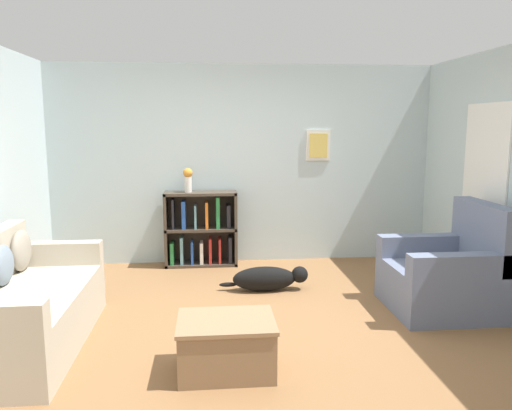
# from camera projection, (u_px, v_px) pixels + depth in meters

# --- Properties ---
(ground_plane) EXTENTS (14.00, 14.00, 0.00)m
(ground_plane) POSITION_uv_depth(u_px,v_px,m) (260.00, 324.00, 4.62)
(ground_plane) COLOR brown
(wall_back) EXTENTS (5.60, 0.13, 2.60)m
(wall_back) POSITION_uv_depth(u_px,v_px,m) (243.00, 164.00, 6.62)
(wall_back) COLOR silver
(wall_back) RESTS_ON ground_plane
(couch) EXTENTS (0.89, 1.86, 0.90)m
(couch) POSITION_uv_depth(u_px,v_px,m) (18.00, 308.00, 4.09)
(couch) COLOR #B7AD99
(couch) RESTS_ON ground_plane
(bookshelf) EXTENTS (0.93, 0.31, 0.97)m
(bookshelf) POSITION_uv_depth(u_px,v_px,m) (201.00, 230.00, 6.50)
(bookshelf) COLOR #42382D
(bookshelf) RESTS_ON ground_plane
(recliner_chair) EXTENTS (1.01, 0.98, 1.07)m
(recliner_chair) POSITION_uv_depth(u_px,v_px,m) (448.00, 274.00, 4.92)
(recliner_chair) COLOR slate
(recliner_chair) RESTS_ON ground_plane
(coffee_table) EXTENTS (0.72, 0.55, 0.40)m
(coffee_table) POSITION_uv_depth(u_px,v_px,m) (226.00, 343.00, 3.70)
(coffee_table) COLOR #846647
(coffee_table) RESTS_ON ground_plane
(dog) EXTENTS (0.99, 0.25, 0.27)m
(dog) POSITION_uv_depth(u_px,v_px,m) (268.00, 278.00, 5.52)
(dog) COLOR black
(dog) RESTS_ON ground_plane
(vase) EXTENTS (0.12, 0.12, 0.31)m
(vase) POSITION_uv_depth(u_px,v_px,m) (188.00, 179.00, 6.36)
(vase) COLOR silver
(vase) RESTS_ON bookshelf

